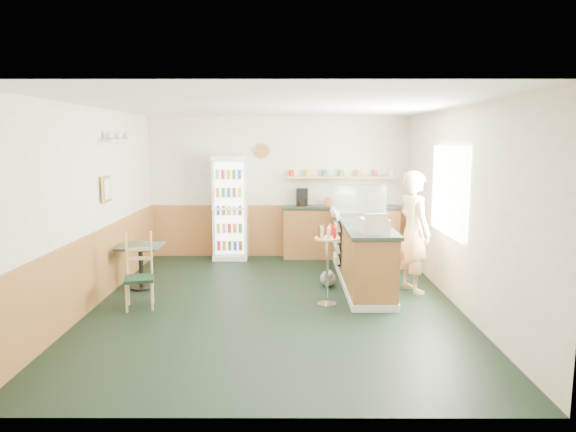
{
  "coord_description": "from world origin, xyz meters",
  "views": [
    {
      "loc": [
        0.21,
        -6.91,
        2.25
      ],
      "look_at": [
        0.19,
        0.6,
        1.14
      ],
      "focal_mm": 32.0,
      "sensor_mm": 36.0,
      "label": 1
    }
  ],
  "objects_px": {
    "display_case": "(358,200)",
    "cafe_chair": "(141,268)",
    "cash_register": "(374,226)",
    "shopkeeper": "(414,232)",
    "drinks_fridge": "(230,208)",
    "condiment_stand": "(327,253)",
    "cafe_table": "(141,258)"
  },
  "relations": [
    {
      "from": "cash_register",
      "to": "shopkeeper",
      "type": "relative_size",
      "value": 0.2
    },
    {
      "from": "cafe_table",
      "to": "drinks_fridge",
      "type": "bearing_deg",
      "value": 60.92
    },
    {
      "from": "display_case",
      "to": "cash_register",
      "type": "distance_m",
      "value": 1.72
    },
    {
      "from": "drinks_fridge",
      "to": "cafe_chair",
      "type": "distance_m",
      "value": 3.04
    },
    {
      "from": "cash_register",
      "to": "cafe_chair",
      "type": "distance_m",
      "value": 3.22
    },
    {
      "from": "drinks_fridge",
      "to": "cafe_chair",
      "type": "xyz_separation_m",
      "value": [
        -0.9,
        -2.87,
        -0.45
      ]
    },
    {
      "from": "cash_register",
      "to": "display_case",
      "type": "bearing_deg",
      "value": 84.61
    },
    {
      "from": "display_case",
      "to": "shopkeeper",
      "type": "xyz_separation_m",
      "value": [
        0.7,
        -1.03,
        -0.36
      ]
    },
    {
      "from": "shopkeeper",
      "to": "cafe_table",
      "type": "xyz_separation_m",
      "value": [
        -4.1,
        0.14,
        -0.43
      ]
    },
    {
      "from": "drinks_fridge",
      "to": "condiment_stand",
      "type": "height_order",
      "value": "drinks_fridge"
    },
    {
      "from": "shopkeeper",
      "to": "condiment_stand",
      "type": "xyz_separation_m",
      "value": [
        -1.33,
        -0.63,
        -0.18
      ]
    },
    {
      "from": "condiment_stand",
      "to": "cafe_chair",
      "type": "relative_size",
      "value": 1.08
    },
    {
      "from": "drinks_fridge",
      "to": "cafe_chair",
      "type": "relative_size",
      "value": 1.93
    },
    {
      "from": "drinks_fridge",
      "to": "cash_register",
      "type": "height_order",
      "value": "drinks_fridge"
    },
    {
      "from": "shopkeeper",
      "to": "drinks_fridge",
      "type": "bearing_deg",
      "value": 34.05
    },
    {
      "from": "condiment_stand",
      "to": "drinks_fridge",
      "type": "bearing_deg",
      "value": 120.18
    },
    {
      "from": "display_case",
      "to": "cafe_chair",
      "type": "relative_size",
      "value": 0.89
    },
    {
      "from": "display_case",
      "to": "condiment_stand",
      "type": "xyz_separation_m",
      "value": [
        -0.63,
        -1.65,
        -0.54
      ]
    },
    {
      "from": "shopkeeper",
      "to": "cafe_table",
      "type": "relative_size",
      "value": 2.66
    },
    {
      "from": "cafe_table",
      "to": "display_case",
      "type": "bearing_deg",
      "value": 14.66
    },
    {
      "from": "condiment_stand",
      "to": "cafe_table",
      "type": "distance_m",
      "value": 2.89
    },
    {
      "from": "shopkeeper",
      "to": "condiment_stand",
      "type": "bearing_deg",
      "value": 95.8
    },
    {
      "from": "condiment_stand",
      "to": "display_case",
      "type": "bearing_deg",
      "value": 69.25
    },
    {
      "from": "drinks_fridge",
      "to": "shopkeeper",
      "type": "height_order",
      "value": "drinks_fridge"
    },
    {
      "from": "drinks_fridge",
      "to": "condiment_stand",
      "type": "xyz_separation_m",
      "value": [
        1.63,
        -2.81,
        -0.26
      ]
    },
    {
      "from": "shopkeeper",
      "to": "cafe_chair",
      "type": "bearing_deg",
      "value": 80.54
    },
    {
      "from": "display_case",
      "to": "shopkeeper",
      "type": "height_order",
      "value": "shopkeeper"
    },
    {
      "from": "condiment_stand",
      "to": "cafe_table",
      "type": "bearing_deg",
      "value": 164.6
    },
    {
      "from": "cafe_chair",
      "to": "cafe_table",
      "type": "bearing_deg",
      "value": 92.87
    },
    {
      "from": "display_case",
      "to": "cash_register",
      "type": "xyz_separation_m",
      "value": [
        -0.0,
        -1.71,
        -0.15
      ]
    },
    {
      "from": "display_case",
      "to": "cafe_table",
      "type": "relative_size",
      "value": 1.32
    },
    {
      "from": "drinks_fridge",
      "to": "shopkeeper",
      "type": "bearing_deg",
      "value": -36.4
    }
  ]
}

